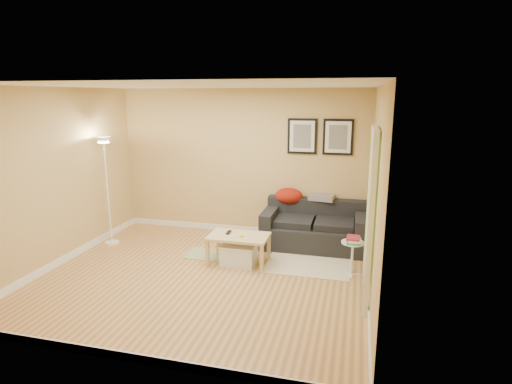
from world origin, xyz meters
TOP-DOWN VIEW (x-y plane):
  - floor at (0.00, 0.00)m, footprint 4.50×4.50m
  - ceiling at (0.00, 0.00)m, footprint 4.50×4.50m
  - wall_back at (0.00, 2.00)m, footprint 4.50×0.00m
  - wall_front at (0.00, -2.00)m, footprint 4.50×0.00m
  - wall_left at (-2.25, 0.00)m, footprint 0.00×4.00m
  - wall_right at (2.25, 0.00)m, footprint 0.00×4.00m
  - baseboard_back at (0.00, 1.99)m, footprint 4.50×0.02m
  - baseboard_front at (0.00, -1.99)m, footprint 4.50×0.02m
  - baseboard_left at (-2.24, 0.00)m, footprint 0.02×4.00m
  - baseboard_right at (2.24, 0.00)m, footprint 0.02×4.00m
  - sofa at (1.38, 1.53)m, footprint 1.70×0.90m
  - red_throw at (0.89, 1.85)m, footprint 0.48×0.36m
  - plaid_throw at (1.45, 1.86)m, footprint 0.45×0.32m
  - framed_print_left at (1.08, 1.98)m, footprint 0.50×0.04m
  - framed_print_right at (1.68, 1.98)m, footprint 0.50×0.04m
  - area_rug at (1.38, 0.70)m, footprint 1.25×0.85m
  - green_runner at (-0.22, 0.75)m, footprint 0.70×0.50m
  - coffee_table at (0.36, 0.55)m, footprint 0.95×0.64m
  - remote_control at (0.18, 0.61)m, footprint 0.06×0.16m
  - tape_roll at (0.42, 0.49)m, footprint 0.07×0.07m
  - storage_bin at (0.37, 0.50)m, footprint 0.52×0.38m
  - side_table at (2.02, 0.53)m, footprint 0.32×0.32m
  - book_stack at (2.03, 0.52)m, footprint 0.20×0.26m
  - floor_lamp at (-2.00, 0.84)m, footprint 0.24×0.24m
  - doorway at (2.20, -0.15)m, footprint 0.12×1.01m

SIDE VIEW (x-z plane):
  - floor at x=0.00m, z-range 0.00..0.00m
  - area_rug at x=1.38m, z-range 0.00..0.01m
  - green_runner at x=-0.22m, z-range 0.00..0.01m
  - baseboard_back at x=0.00m, z-range 0.00..0.10m
  - baseboard_front at x=0.00m, z-range 0.00..0.10m
  - baseboard_left at x=-2.24m, z-range 0.00..0.10m
  - baseboard_right at x=2.24m, z-range 0.00..0.10m
  - storage_bin at x=0.37m, z-range 0.00..0.32m
  - coffee_table at x=0.36m, z-range 0.00..0.45m
  - side_table at x=2.02m, z-range 0.00..0.49m
  - sofa at x=1.38m, z-range 0.00..0.75m
  - remote_control at x=0.18m, z-range 0.45..0.47m
  - tape_roll at x=0.42m, z-range 0.45..0.48m
  - book_stack at x=2.03m, z-range 0.49..0.57m
  - red_throw at x=0.89m, z-range 0.63..0.91m
  - plaid_throw at x=1.45m, z-range 0.73..0.83m
  - floor_lamp at x=-2.00m, z-range -0.05..1.78m
  - doorway at x=2.20m, z-range -0.04..2.09m
  - wall_back at x=0.00m, z-range -0.95..3.55m
  - wall_front at x=0.00m, z-range -0.95..3.55m
  - wall_left at x=-2.25m, z-range -0.70..3.30m
  - wall_right at x=2.25m, z-range -0.70..3.30m
  - framed_print_left at x=1.08m, z-range 1.50..2.10m
  - framed_print_right at x=1.68m, z-range 1.50..2.10m
  - ceiling at x=0.00m, z-range 2.60..2.60m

